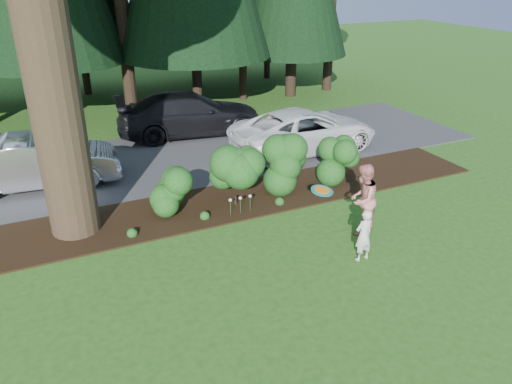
% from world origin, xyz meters
% --- Properties ---
extents(ground, '(80.00, 80.00, 0.00)m').
position_xyz_m(ground, '(0.00, 0.00, 0.00)').
color(ground, '#255518').
rests_on(ground, ground).
extents(mulch_bed, '(16.00, 2.50, 0.05)m').
position_xyz_m(mulch_bed, '(0.00, 3.25, 0.03)').
color(mulch_bed, black).
rests_on(mulch_bed, ground).
extents(driveway, '(22.00, 6.00, 0.03)m').
position_xyz_m(driveway, '(0.00, 7.50, 0.01)').
color(driveway, '#38383A').
rests_on(driveway, ground).
extents(shrub_row, '(6.53, 1.60, 1.61)m').
position_xyz_m(shrub_row, '(0.77, 3.14, 0.81)').
color(shrub_row, '#154718').
rests_on(shrub_row, ground).
extents(lily_cluster, '(0.69, 0.09, 0.57)m').
position_xyz_m(lily_cluster, '(-0.30, 2.40, 0.50)').
color(lily_cluster, '#154718').
rests_on(lily_cluster, ground).
extents(car_silver_wagon, '(5.06, 2.15, 1.62)m').
position_xyz_m(car_silver_wagon, '(-5.26, 6.83, 0.84)').
color(car_silver_wagon, silver).
rests_on(car_silver_wagon, driveway).
extents(car_white_suv, '(5.70, 2.85, 1.55)m').
position_xyz_m(car_white_suv, '(3.95, 6.17, 0.81)').
color(car_white_suv, white).
rests_on(car_white_suv, driveway).
extents(car_dark_suv, '(6.04, 2.96, 1.69)m').
position_xyz_m(car_dark_suv, '(0.71, 9.80, 0.88)').
color(car_dark_suv, black).
rests_on(car_dark_suv, driveway).
extents(child, '(0.51, 0.36, 1.32)m').
position_xyz_m(child, '(1.41, -0.95, 0.66)').
color(child, silver).
rests_on(child, ground).
extents(adult, '(1.17, 1.10, 1.91)m').
position_xyz_m(adult, '(2.16, 0.17, 0.95)').
color(adult, red).
rests_on(adult, ground).
extents(frisbee, '(0.52, 0.51, 0.13)m').
position_xyz_m(frisbee, '(0.42, -0.58, 1.86)').
color(frisbee, '#157877').
rests_on(frisbee, ground).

